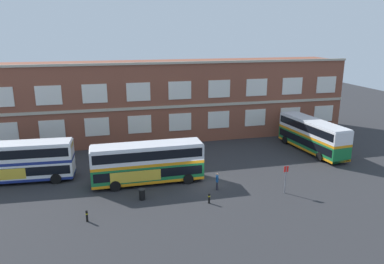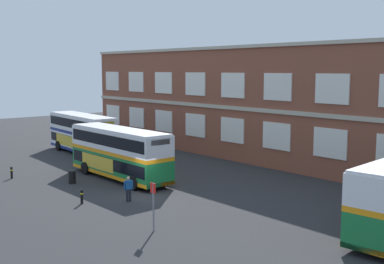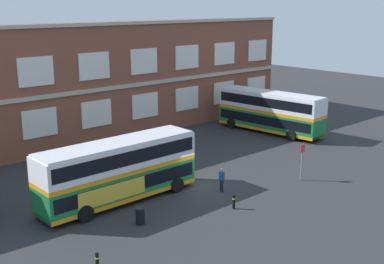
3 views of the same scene
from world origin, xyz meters
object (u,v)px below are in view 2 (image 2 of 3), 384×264
bus_stand_flag (153,202)px  station_litter_bin (72,177)px  safety_bollard_west (82,196)px  safety_bollard_east (12,172)px  waiting_passenger (128,188)px  double_decker_middle (119,152)px  double_decker_near (82,133)px

bus_stand_flag → station_litter_bin: bus_stand_flag is taller
station_litter_bin → safety_bollard_west: 6.10m
bus_stand_flag → station_litter_bin: 13.39m
station_litter_bin → bus_stand_flag: bearing=-7.9°
safety_bollard_west → safety_bollard_east: bearing=-175.8°
waiting_passenger → station_litter_bin: (-7.25, -0.45, -0.41)m
double_decker_middle → station_litter_bin: double_decker_middle is taller
double_decker_near → bus_stand_flag: (24.96, -8.94, -0.51)m
double_decker_middle → station_litter_bin: 4.14m
waiting_passenger → safety_bollard_west: 3.08m
bus_stand_flag → safety_bollard_east: bus_stand_flag is taller
double_decker_middle → bus_stand_flag: bearing=-24.3°
double_decker_middle → bus_stand_flag: 13.39m
station_litter_bin → waiting_passenger: bearing=3.5°
waiting_passenger → safety_bollard_west: (-1.56, -2.63, -0.44)m
waiting_passenger → station_litter_bin: waiting_passenger is taller
bus_stand_flag → safety_bollard_west: bus_stand_flag is taller
double_decker_near → safety_bollard_west: bearing=-28.0°
safety_bollard_west → double_decker_near: bearing=152.0°
double_decker_near → safety_bollard_west: size_ratio=11.71×
bus_stand_flag → safety_bollard_west: bearing=-177.4°
station_litter_bin → safety_bollard_east: 5.56m
station_litter_bin → safety_bollard_east: bearing=-148.1°
double_decker_middle → bus_stand_flag: size_ratio=4.08×
safety_bollard_east → station_litter_bin: bearing=31.9°
double_decker_near → safety_bollard_east: size_ratio=11.71×
station_litter_bin → safety_bollard_west: size_ratio=1.08×
double_decker_middle → bus_stand_flag: double_decker_middle is taller
waiting_passenger → bus_stand_flag: bearing=-20.9°
bus_stand_flag → station_litter_bin: bearing=172.1°
double_decker_near → safety_bollard_east: (7.03, -10.05, -1.66)m
safety_bollard_west → bus_stand_flag: bearing=2.6°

